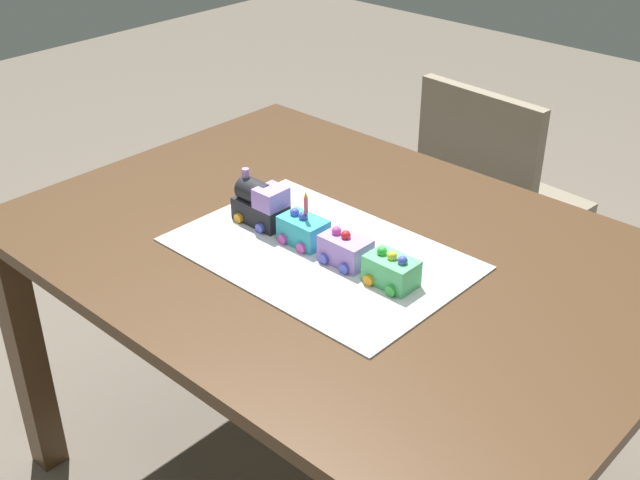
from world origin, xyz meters
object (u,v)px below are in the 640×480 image
at_px(dining_table, 338,286).
at_px(birthday_candle, 306,203).
at_px(cake_car_caboose_lavender, 345,249).
at_px(cake_car_flatbed_turquoise, 303,230).
at_px(cake_locomotive, 261,203).
at_px(cake_car_tanker_mint_green, 391,270).
at_px(chair, 493,205).

height_order(dining_table, birthday_candle, birthday_candle).
xyz_separation_m(dining_table, cake_car_caboose_lavender, (0.06, -0.05, 0.14)).
xyz_separation_m(dining_table, cake_car_flatbed_turquoise, (-0.06, -0.05, 0.14)).
relative_size(dining_table, birthday_candle, 27.97).
relative_size(cake_locomotive, cake_car_flatbed_turquoise, 1.40).
height_order(cake_car_flatbed_turquoise, birthday_candle, birthday_candle).
relative_size(dining_table, cake_car_flatbed_turquoise, 14.00).
bearing_deg(birthday_candle, dining_table, 47.05).
relative_size(cake_locomotive, cake_car_tanker_mint_green, 1.40).
bearing_deg(cake_car_tanker_mint_green, dining_table, 164.17).
bearing_deg(birthday_candle, chair, 94.09).
xyz_separation_m(cake_car_caboose_lavender, birthday_candle, (-0.11, 0.00, 0.07)).
bearing_deg(cake_car_flatbed_turquoise, chair, 93.55).
relative_size(cake_car_caboose_lavender, cake_car_tanker_mint_green, 1.00).
bearing_deg(cake_car_tanker_mint_green, birthday_candle, 180.00).
distance_m(chair, cake_locomotive, 0.94).
distance_m(dining_table, cake_locomotive, 0.25).
bearing_deg(cake_car_flatbed_turquoise, cake_car_caboose_lavender, 0.00).
xyz_separation_m(cake_locomotive, birthday_candle, (0.14, 0.00, 0.05)).
relative_size(chair, cake_locomotive, 6.14).
distance_m(dining_table, chair, 0.86).
relative_size(chair, cake_car_tanker_mint_green, 8.60).
bearing_deg(cake_car_flatbed_turquoise, cake_locomotive, 180.00).
xyz_separation_m(dining_table, cake_locomotive, (-0.18, -0.05, 0.16)).
relative_size(cake_car_caboose_lavender, birthday_candle, 2.00).
bearing_deg(dining_table, cake_car_flatbed_turquoise, -137.58).
bearing_deg(cake_car_tanker_mint_green, cake_car_flatbed_turquoise, 180.00).
bearing_deg(cake_car_tanker_mint_green, chair, 108.24).
height_order(dining_table, chair, chair).
height_order(cake_car_flatbed_turquoise, cake_car_tanker_mint_green, same).
bearing_deg(cake_car_caboose_lavender, cake_locomotive, 180.00).
bearing_deg(cake_car_caboose_lavender, dining_table, 140.45).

